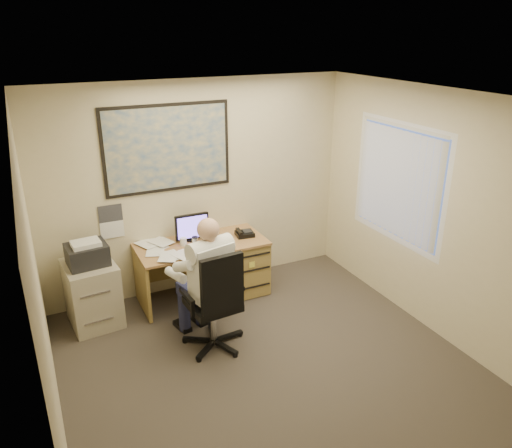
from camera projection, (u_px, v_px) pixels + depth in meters
name	position (u px, v px, depth m)	size (l,w,h in m)	color
room_shell	(282.00, 257.00, 4.45)	(4.00, 4.50, 2.70)	#3A332C
desk	(226.00, 260.00, 6.46)	(1.60, 0.97, 1.09)	#AD7D4A
world_map	(168.00, 148.00, 5.97)	(1.56, 0.03, 1.06)	#1E4C93
wall_calendar	(111.00, 222.00, 5.98)	(0.28, 0.01, 0.42)	white
window_blinds	(398.00, 183.00, 5.84)	(0.06, 1.40, 1.30)	beige
filing_cabinet	(92.00, 288.00, 5.75)	(0.60, 0.70, 1.05)	#AEA48C
office_chair	(215.00, 320.00, 5.32)	(0.75, 0.75, 1.17)	black
person	(211.00, 284.00, 5.25)	(0.61, 0.88, 1.48)	white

